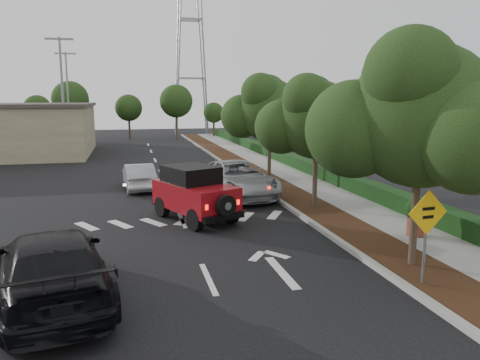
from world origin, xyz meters
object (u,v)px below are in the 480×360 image
object	(u,v)px
red_jeep	(192,192)
silver_suv_ahead	(237,179)
speed_hump_sign	(427,224)
black_suv_oncoming	(52,267)

from	to	relation	value
red_jeep	silver_suv_ahead	xyz separation A→B (m)	(2.65, 3.83, -0.22)
speed_hump_sign	red_jeep	bearing A→B (deg)	115.18
black_suv_oncoming	speed_hump_sign	size ratio (longest dim) A/B	2.44
red_jeep	black_suv_oncoming	distance (m)	7.86
red_jeep	silver_suv_ahead	world-z (taller)	red_jeep
speed_hump_sign	silver_suv_ahead	bearing A→B (deg)	94.59
silver_suv_ahead	speed_hump_sign	distance (m)	12.01
black_suv_oncoming	silver_suv_ahead	bearing A→B (deg)	-134.54
red_jeep	speed_hump_sign	world-z (taller)	speed_hump_sign
black_suv_oncoming	speed_hump_sign	distance (m)	8.87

